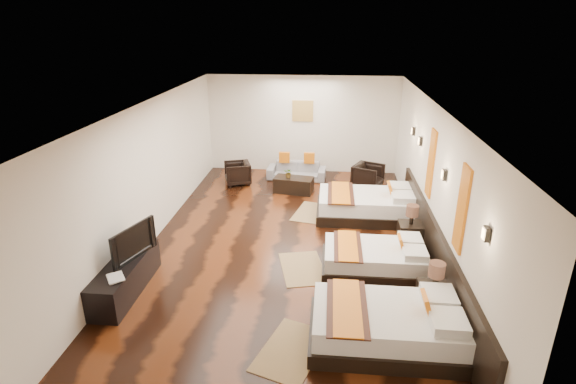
# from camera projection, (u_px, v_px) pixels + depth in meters

# --- Properties ---
(floor) EXTENTS (5.50, 9.50, 0.01)m
(floor) POSITION_uv_depth(u_px,v_px,m) (287.00, 244.00, 9.08)
(floor) COLOR black
(floor) RESTS_ON ground
(ceiling) EXTENTS (5.50, 9.50, 0.01)m
(ceiling) POSITION_uv_depth(u_px,v_px,m) (287.00, 106.00, 8.06)
(ceiling) COLOR white
(ceiling) RESTS_ON floor
(back_wall) EXTENTS (5.50, 0.01, 2.80)m
(back_wall) POSITION_uv_depth(u_px,v_px,m) (303.00, 125.00, 12.98)
(back_wall) COLOR silver
(back_wall) RESTS_ON floor
(left_wall) EXTENTS (0.01, 9.50, 2.80)m
(left_wall) POSITION_uv_depth(u_px,v_px,m) (148.00, 175.00, 8.81)
(left_wall) COLOR silver
(left_wall) RESTS_ON floor
(right_wall) EXTENTS (0.01, 9.50, 2.80)m
(right_wall) POSITION_uv_depth(u_px,v_px,m) (434.00, 184.00, 8.33)
(right_wall) COLOR silver
(right_wall) RESTS_ON floor
(headboard_panel) EXTENTS (0.08, 6.60, 0.90)m
(headboard_panel) POSITION_uv_depth(u_px,v_px,m) (434.00, 249.00, 7.93)
(headboard_panel) COLOR black
(headboard_panel) RESTS_ON floor
(bed_near) EXTENTS (2.14, 1.35, 0.82)m
(bed_near) POSITION_uv_depth(u_px,v_px,m) (389.00, 325.00, 6.23)
(bed_near) COLOR black
(bed_near) RESTS_ON floor
(bed_mid) EXTENTS (1.87, 1.18, 0.71)m
(bed_mid) POSITION_uv_depth(u_px,v_px,m) (376.00, 259.00, 8.04)
(bed_mid) COLOR black
(bed_mid) RESTS_ON floor
(bed_far) EXTENTS (2.22, 1.40, 0.85)m
(bed_far) POSITION_uv_depth(u_px,v_px,m) (367.00, 205.00, 10.23)
(bed_far) COLOR black
(bed_far) RESTS_ON floor
(nightstand_a) EXTENTS (0.46, 0.46, 0.90)m
(nightstand_a) POSITION_uv_depth(u_px,v_px,m) (433.00, 297.00, 6.81)
(nightstand_a) COLOR black
(nightstand_a) RESTS_ON floor
(nightstand_b) EXTENTS (0.45, 0.45, 0.89)m
(nightstand_b) POSITION_uv_depth(u_px,v_px,m) (410.00, 232.00, 8.87)
(nightstand_b) COLOR black
(nightstand_b) RESTS_ON floor
(jute_mat_near) EXTENTS (1.10, 1.38, 0.01)m
(jute_mat_near) POSITION_uv_depth(u_px,v_px,m) (291.00, 350.00, 6.16)
(jute_mat_near) COLOR olive
(jute_mat_near) RESTS_ON floor
(jute_mat_mid) EXTENTS (1.01, 1.34, 0.01)m
(jute_mat_mid) POSITION_uv_depth(u_px,v_px,m) (303.00, 268.00, 8.18)
(jute_mat_mid) COLOR olive
(jute_mat_mid) RESTS_ON floor
(jute_mat_far) EXTENTS (1.00, 1.34, 0.01)m
(jute_mat_far) POSITION_uv_depth(u_px,v_px,m) (312.00, 212.00, 10.54)
(jute_mat_far) COLOR olive
(jute_mat_far) RESTS_ON floor
(tv_console) EXTENTS (0.50, 1.80, 0.55)m
(tv_console) POSITION_uv_depth(u_px,v_px,m) (126.00, 277.00, 7.41)
(tv_console) COLOR black
(tv_console) RESTS_ON floor
(tv) EXTENTS (0.43, 0.99, 0.58)m
(tv) POSITION_uv_depth(u_px,v_px,m) (129.00, 241.00, 7.39)
(tv) COLOR black
(tv) RESTS_ON tv_console
(book) EXTENTS (0.38, 0.40, 0.03)m
(book) POSITION_uv_depth(u_px,v_px,m) (107.00, 280.00, 6.79)
(book) COLOR black
(book) RESTS_ON tv_console
(figurine) EXTENTS (0.41, 0.41, 0.37)m
(figurine) POSITION_uv_depth(u_px,v_px,m) (139.00, 234.00, 7.87)
(figurine) COLOR brown
(figurine) RESTS_ON tv_console
(sofa) EXTENTS (1.67, 0.73, 0.48)m
(sofa) POSITION_uv_depth(u_px,v_px,m) (297.00, 171.00, 12.69)
(sofa) COLOR gray
(sofa) RESTS_ON floor
(armchair_left) EXTENTS (0.85, 0.84, 0.62)m
(armchair_left) POSITION_uv_depth(u_px,v_px,m) (237.00, 173.00, 12.28)
(armchair_left) COLOR black
(armchair_left) RESTS_ON floor
(armchair_right) EXTENTS (0.96, 0.95, 0.66)m
(armchair_right) POSITION_uv_depth(u_px,v_px,m) (368.00, 176.00, 11.96)
(armchair_right) COLOR black
(armchair_right) RESTS_ON floor
(coffee_table) EXTENTS (1.07, 0.67, 0.40)m
(coffee_table) POSITION_uv_depth(u_px,v_px,m) (294.00, 185.00, 11.73)
(coffee_table) COLOR black
(coffee_table) RESTS_ON floor
(table_plant) EXTENTS (0.27, 0.25, 0.25)m
(table_plant) POSITION_uv_depth(u_px,v_px,m) (289.00, 173.00, 11.63)
(table_plant) COLOR #22551C
(table_plant) RESTS_ON coffee_table
(orange_panel_a) EXTENTS (0.04, 0.40, 1.30)m
(orange_panel_a) POSITION_uv_depth(u_px,v_px,m) (462.00, 209.00, 6.46)
(orange_panel_a) COLOR #D86014
(orange_panel_a) RESTS_ON right_wall
(orange_panel_b) EXTENTS (0.04, 0.40, 1.30)m
(orange_panel_b) POSITION_uv_depth(u_px,v_px,m) (431.00, 163.00, 8.50)
(orange_panel_b) COLOR #D86014
(orange_panel_b) RESTS_ON right_wall
(sconce_near) EXTENTS (0.07, 0.12, 0.18)m
(sconce_near) POSITION_uv_depth(u_px,v_px,m) (486.00, 234.00, 5.39)
(sconce_near) COLOR black
(sconce_near) RESTS_ON right_wall
(sconce_mid) EXTENTS (0.07, 0.12, 0.18)m
(sconce_mid) POSITION_uv_depth(u_px,v_px,m) (444.00, 175.00, 7.43)
(sconce_mid) COLOR black
(sconce_mid) RESTS_ON right_wall
(sconce_far) EXTENTS (0.07, 0.12, 0.18)m
(sconce_far) POSITION_uv_depth(u_px,v_px,m) (420.00, 141.00, 9.47)
(sconce_far) COLOR black
(sconce_far) RESTS_ON right_wall
(sconce_lounge) EXTENTS (0.07, 0.12, 0.18)m
(sconce_lounge) POSITION_uv_depth(u_px,v_px,m) (413.00, 131.00, 10.30)
(sconce_lounge) COLOR black
(sconce_lounge) RESTS_ON right_wall
(gold_artwork) EXTENTS (0.60, 0.04, 0.60)m
(gold_artwork) POSITION_uv_depth(u_px,v_px,m) (303.00, 111.00, 12.81)
(gold_artwork) COLOR #AD873F
(gold_artwork) RESTS_ON back_wall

